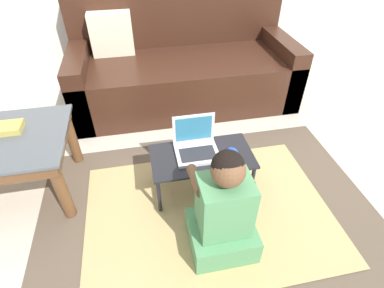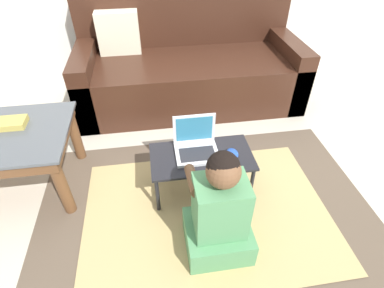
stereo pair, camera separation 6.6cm
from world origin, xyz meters
TOP-DOWN VIEW (x-y plane):
  - ground_plane at (0.00, 0.00)m, footprint 16.00×16.00m
  - area_rug at (0.11, -0.15)m, footprint 2.09×1.47m
  - couch at (0.19, 1.29)m, footprint 1.96×0.90m
  - laptop_desk at (0.11, 0.07)m, footprint 0.64×0.34m
  - laptop at (0.08, 0.11)m, footprint 0.27×0.22m
  - computer_mouse at (0.29, 0.04)m, footprint 0.07×0.10m
  - person_seated at (0.12, -0.37)m, footprint 0.35×0.42m
  - book_on_table at (-1.06, 0.34)m, footprint 0.24×0.13m

SIDE VIEW (x-z plane):
  - ground_plane at x=0.00m, z-range 0.00..0.00m
  - area_rug at x=0.11m, z-range 0.00..0.01m
  - laptop_desk at x=0.11m, z-range 0.12..0.41m
  - person_seated at x=0.12m, z-range -0.06..0.62m
  - couch at x=0.19m, z-range -0.14..0.75m
  - computer_mouse at x=0.29m, z-range 0.29..0.33m
  - laptop at x=0.08m, z-range 0.22..0.44m
  - book_on_table at x=-1.06m, z-range 0.45..0.49m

